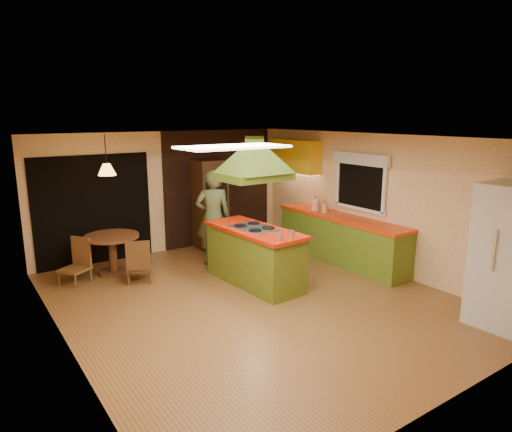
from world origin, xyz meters
TOP-DOWN VIEW (x-y plane):
  - ground at (0.00, 0.00)m, footprint 6.50×6.50m
  - room_walls at (0.00, 0.00)m, footprint 5.50×6.50m
  - ceiling_plane at (0.00, 0.00)m, footprint 6.50×6.50m
  - brick_panel at (1.25, 3.23)m, footprint 2.64×0.03m
  - nook_opening at (-1.50, 3.23)m, footprint 2.20×0.03m
  - right_counter at (2.45, 0.60)m, footprint 0.62×3.05m
  - upper_cabinets at (2.57, 2.20)m, footprint 0.34×1.40m
  - window_right at (2.70, 0.40)m, footprint 0.12×1.35m
  - fluor_panel at (-1.10, -1.20)m, footprint 1.20×0.60m
  - kitchen_island at (0.40, 0.58)m, footprint 0.89×1.99m
  - range_hood at (0.40, 0.58)m, footprint 1.12×0.82m
  - man at (0.35, 1.91)m, footprint 0.78×0.66m
  - refrigerator at (2.35, -2.64)m, footprint 0.85×0.81m
  - wall_oven at (0.86, 2.95)m, footprint 0.63×0.60m
  - dining_table at (-1.43, 2.44)m, footprint 0.96×0.96m
  - chair_left at (-2.13, 2.34)m, footprint 0.58×0.58m
  - chair_near at (-1.18, 1.79)m, footprint 0.56×0.56m
  - pendant_lamp at (-1.43, 2.44)m, footprint 0.41×0.41m
  - canister_large at (2.40, 1.31)m, footprint 0.21×0.21m
  - canister_medium at (2.40, 1.02)m, footprint 0.17×0.17m
  - canister_small at (2.40, 1.27)m, footprint 0.13×0.13m

SIDE VIEW (x-z plane):
  - ground at x=0.00m, z-range 0.00..0.00m
  - chair_left at x=-2.13m, z-range 0.00..0.77m
  - chair_near at x=-1.18m, z-range 0.00..0.77m
  - right_counter at x=2.45m, z-range 0.00..0.92m
  - kitchen_island at x=0.40m, z-range 0.00..0.99m
  - dining_table at x=-1.43m, z-range 0.14..0.87m
  - man at x=0.35m, z-range 0.00..1.83m
  - wall_oven at x=0.86m, z-range 0.00..1.90m
  - refrigerator at x=2.35m, z-range 0.00..1.96m
  - canister_small at x=2.40m, z-range 0.92..1.09m
  - canister_medium at x=2.40m, z-range 0.92..1.11m
  - canister_large at x=2.40m, z-range 0.92..1.16m
  - nook_opening at x=-1.50m, z-range 0.00..2.10m
  - room_walls at x=0.00m, z-range -2.00..4.50m
  - brick_panel at x=1.25m, z-range 0.00..2.50m
  - window_right at x=2.70m, z-range 1.24..2.30m
  - pendant_lamp at x=-1.43m, z-range 1.80..2.00m
  - upper_cabinets at x=2.57m, z-range 1.60..2.30m
  - range_hood at x=0.40m, z-range 1.85..2.65m
  - fluor_panel at x=-1.10m, z-range 2.47..2.50m
  - ceiling_plane at x=0.00m, z-range 2.50..2.50m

